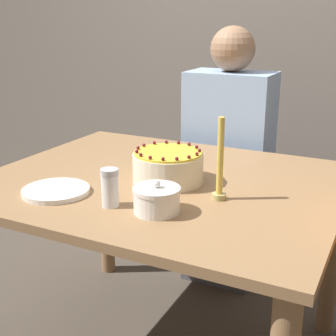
{
  "coord_description": "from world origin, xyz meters",
  "views": [
    {
      "loc": [
        0.72,
        -1.38,
        1.28
      ],
      "look_at": [
        0.03,
        -0.02,
        0.78
      ],
      "focal_mm": 50.0,
      "sensor_mm": 36.0,
      "label": 1
    }
  ],
  "objects_px": {
    "sugar_bowl": "(157,200)",
    "sugar_shaker": "(110,187)",
    "cake": "(168,167)",
    "candle": "(220,167)",
    "person_man_blue_shirt": "(227,174)"
  },
  "relations": [
    {
      "from": "sugar_shaker",
      "to": "person_man_blue_shirt",
      "type": "bearing_deg",
      "value": 88.84
    },
    {
      "from": "cake",
      "to": "sugar_bowl",
      "type": "height_order",
      "value": "cake"
    },
    {
      "from": "cake",
      "to": "sugar_bowl",
      "type": "distance_m",
      "value": 0.26
    },
    {
      "from": "cake",
      "to": "person_man_blue_shirt",
      "type": "height_order",
      "value": "person_man_blue_shirt"
    },
    {
      "from": "sugar_shaker",
      "to": "candle",
      "type": "distance_m",
      "value": 0.34
    },
    {
      "from": "sugar_shaker",
      "to": "person_man_blue_shirt",
      "type": "height_order",
      "value": "person_man_blue_shirt"
    },
    {
      "from": "cake",
      "to": "person_man_blue_shirt",
      "type": "distance_m",
      "value": 0.76
    },
    {
      "from": "cake",
      "to": "sugar_shaker",
      "type": "xyz_separation_m",
      "value": [
        -0.06,
        -0.27,
        0.01
      ]
    },
    {
      "from": "candle",
      "to": "person_man_blue_shirt",
      "type": "height_order",
      "value": "person_man_blue_shirt"
    },
    {
      "from": "cake",
      "to": "candle",
      "type": "relative_size",
      "value": 0.93
    },
    {
      "from": "sugar_bowl",
      "to": "candle",
      "type": "distance_m",
      "value": 0.23
    },
    {
      "from": "candle",
      "to": "person_man_blue_shirt",
      "type": "distance_m",
      "value": 0.88
    },
    {
      "from": "sugar_bowl",
      "to": "person_man_blue_shirt",
      "type": "xyz_separation_m",
      "value": [
        -0.13,
        0.97,
        -0.23
      ]
    },
    {
      "from": "sugar_bowl",
      "to": "sugar_shaker",
      "type": "distance_m",
      "value": 0.15
    },
    {
      "from": "sugar_bowl",
      "to": "candle",
      "type": "height_order",
      "value": "candle"
    }
  ]
}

